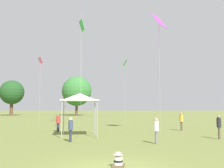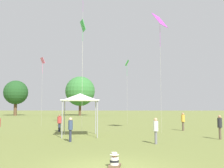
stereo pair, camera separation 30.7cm
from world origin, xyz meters
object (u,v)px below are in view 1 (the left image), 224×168
Objects in this scene: canopy_tent at (79,97)px; distant_tree_1 at (76,91)px; person_standing_0 at (57,122)px; kite_4 at (39,63)px; person_standing_5 at (70,127)px; person_standing_2 at (180,120)px; person_standing_4 at (155,128)px; kite_1 at (81,29)px; kite_2 at (124,65)px; person_standing_6 at (218,125)px; distant_tree_0 at (11,92)px; kite_0 at (158,22)px; seated_toddler at (117,161)px.

distant_tree_1 is at bearing 97.97° from canopy_tent.
kite_4 is (-3.57, 6.71, 6.42)m from person_standing_0.
distant_tree_1 is (-6.43, 50.22, 5.29)m from person_standing_5.
distant_tree_1 reaches higher than person_standing_2.
person_standing_4 is 0.16× the size of kite_1.
kite_2 reaches higher than person_standing_5.
person_standing_2 is at bearing -51.91° from kite_1.
person_standing_6 is 20.81m from kite_4.
kite_4 is at bearing -91.12° from person_standing_6.
person_standing_6 is at bearing -173.05° from person_standing_0.
person_standing_0 is 0.17× the size of distant_tree_0.
person_standing_2 is 52.85m from distant_tree_0.
distant_tree_0 is at bearing 116.35° from canopy_tent.
person_standing_5 is at bearing 138.73° from person_standing_0.
kite_1 is at bearing 93.99° from canopy_tent.
kite_0 is at bearing -1.68° from person_standing_5.
canopy_tent is (2.33, -3.53, 2.02)m from person_standing_0.
distant_tree_1 reaches higher than kite_4.
kite_2 is (1.42, 23.08, 7.23)m from seated_toddler.
canopy_tent is 51.89m from distant_tree_0.
person_standing_5 is 0.16× the size of kite_1.
canopy_tent reaches higher than person_standing_2.
canopy_tent is at bearing -143.41° from kite_4.
person_standing_2 is at bearing -69.89° from distant_tree_1.
distant_tree_0 is (-20.66, 42.89, 4.96)m from person_standing_0.
person_standing_2 is at bearing -135.85° from person_standing_6.
kite_2 is at bearing -93.69° from person_standing_0.
person_standing_2 is 1.08× the size of person_standing_4.
kite_1 reaches higher than kite_2.
person_standing_2 is 11.55m from kite_2.
person_standing_4 is at bearing -60.95° from distant_tree_0.
kite_4 is (-12.49, 7.75, -2.30)m from kite_0.
person_standing_0 is 0.19× the size of kite_4.
kite_2 reaches higher than canopy_tent.
distant_tree_1 is (-13.17, 44.47, -3.41)m from kite_0.
canopy_tent is 0.36× the size of distant_tree_0.
kite_2 is 10.35m from kite_4.
person_standing_5 is (-2.85, 6.96, 0.69)m from seated_toddler.
kite_0 is at bearing -107.10° from person_standing_6.
distant_tree_0 is at bearing -97.21° from person_standing_4.
person_standing_4 is at bearing -135.97° from kite_4.
distant_tree_1 reaches higher than distant_tree_0.
seated_toddler is 0.07× the size of kite_4.
kite_0 is 1.03× the size of distant_tree_1.
seated_toddler is 14.65m from person_standing_0.
distant_tree_1 reaches higher than person_standing_6.
seated_toddler is 0.07× the size of kite_2.
distant_tree_0 reaches higher than canopy_tent.
seated_toddler is 7.55m from person_standing_5.
person_standing_2 is 0.17× the size of distant_tree_1.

